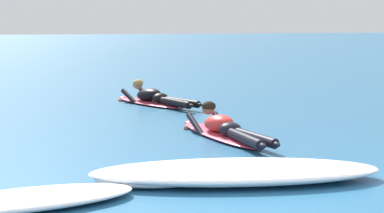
% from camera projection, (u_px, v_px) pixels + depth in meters
% --- Properties ---
extents(ground_plane, '(120.00, 120.00, 0.00)m').
position_uv_depth(ground_plane, '(126.00, 91.00, 15.42)').
color(ground_plane, '#235B84').
extents(surfer_near, '(0.92, 2.77, 0.54)m').
position_uv_depth(surfer_near, '(224.00, 129.00, 9.31)').
color(surfer_near, '#E54C66').
rests_on(surfer_near, ground).
extents(surfer_far, '(1.51, 2.56, 0.54)m').
position_uv_depth(surfer_far, '(154.00, 98.00, 12.91)').
color(surfer_far, '#E54C66').
rests_on(surfer_far, ground).
extents(whitewater_front, '(3.30, 1.47, 0.22)m').
position_uv_depth(whitewater_front, '(236.00, 172.00, 6.83)').
color(whitewater_front, white).
rests_on(whitewater_front, ground).
extents(whitewater_mid_left, '(2.19, 1.09, 0.14)m').
position_uv_depth(whitewater_mid_left, '(26.00, 200.00, 5.89)').
color(whitewater_mid_left, white).
rests_on(whitewater_mid_left, ground).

